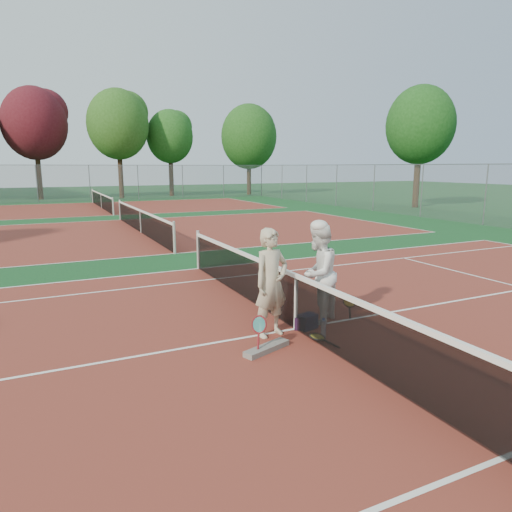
# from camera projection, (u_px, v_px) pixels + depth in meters

# --- Properties ---
(ground) EXTENTS (130.00, 130.00, 0.00)m
(ground) POSITION_uv_depth(u_px,v_px,m) (295.00, 329.00, 8.22)
(ground) COLOR #113E1B
(ground) RESTS_ON ground
(court_main) EXTENTS (23.77, 10.97, 0.01)m
(court_main) POSITION_uv_depth(u_px,v_px,m) (295.00, 329.00, 8.22)
(court_main) COLOR maroon
(court_main) RESTS_ON ground
(court_far_a) EXTENTS (23.77, 10.97, 0.01)m
(court_far_a) POSITION_uv_depth(u_px,v_px,m) (141.00, 233.00, 20.18)
(court_far_a) COLOR maroon
(court_far_a) RESTS_ON ground
(court_far_b) EXTENTS (23.77, 10.97, 0.01)m
(court_far_b) POSITION_uv_depth(u_px,v_px,m) (102.00, 208.00, 32.14)
(court_far_b) COLOR maroon
(court_far_b) RESTS_ON ground
(net_main) EXTENTS (0.10, 10.98, 1.02)m
(net_main) POSITION_uv_depth(u_px,v_px,m) (296.00, 302.00, 8.12)
(net_main) COLOR black
(net_main) RESTS_ON ground
(net_far_a) EXTENTS (0.10, 10.98, 1.02)m
(net_far_a) POSITION_uv_depth(u_px,v_px,m) (141.00, 221.00, 20.08)
(net_far_a) COLOR black
(net_far_a) RESTS_ON ground
(net_far_b) EXTENTS (0.10, 10.98, 1.02)m
(net_far_b) POSITION_uv_depth(u_px,v_px,m) (101.00, 201.00, 32.04)
(net_far_b) COLOR black
(net_far_b) RESTS_ON ground
(fence_back) EXTENTS (32.00, 0.06, 3.00)m
(fence_back) POSITION_uv_depth(u_px,v_px,m) (90.00, 183.00, 38.05)
(fence_back) COLOR slate
(fence_back) RESTS_ON ground
(player_a) EXTENTS (0.77, 0.59, 1.87)m
(player_a) POSITION_uv_depth(u_px,v_px,m) (271.00, 283.00, 7.75)
(player_a) COLOR #BAAD90
(player_a) RESTS_ON ground
(player_b) EXTENTS (1.15, 1.08, 1.87)m
(player_b) POSITION_uv_depth(u_px,v_px,m) (318.00, 274.00, 8.43)
(player_b) COLOR white
(player_b) RESTS_ON ground
(racket_red) EXTENTS (0.35, 0.34, 0.57)m
(racket_red) POSITION_uv_depth(u_px,v_px,m) (259.00, 334.00, 7.17)
(racket_red) COLOR maroon
(racket_red) RESTS_ON ground
(racket_black_held) EXTENTS (0.44, 0.44, 0.52)m
(racket_black_held) POSITION_uv_depth(u_px,v_px,m) (349.00, 310.00, 8.49)
(racket_black_held) COLOR black
(racket_black_held) RESTS_ON ground
(racket_spare) EXTENTS (0.42, 0.65, 0.09)m
(racket_spare) POSITION_uv_depth(u_px,v_px,m) (317.00, 338.00, 7.67)
(racket_spare) COLOR black
(racket_spare) RESTS_ON ground
(sports_bag_navy) EXTENTS (0.39, 0.31, 0.27)m
(sports_bag_navy) POSITION_uv_depth(u_px,v_px,m) (307.00, 322.00, 8.22)
(sports_bag_navy) COLOR #101632
(sports_bag_navy) RESTS_ON ground
(sports_bag_purple) EXTENTS (0.33, 0.30, 0.23)m
(sports_bag_purple) POSITION_uv_depth(u_px,v_px,m) (302.00, 323.00, 8.20)
(sports_bag_purple) COLOR black
(sports_bag_purple) RESTS_ON ground
(net_cover_canvas) EXTENTS (0.89, 0.49, 0.09)m
(net_cover_canvas) POSITION_uv_depth(u_px,v_px,m) (267.00, 348.00, 7.23)
(net_cover_canvas) COLOR #65605B
(net_cover_canvas) RESTS_ON ground
(water_bottle) EXTENTS (0.09, 0.09, 0.30)m
(water_bottle) POSITION_uv_depth(u_px,v_px,m) (323.00, 329.00, 7.80)
(water_bottle) COLOR #C9E0FF
(water_bottle) RESTS_ON ground
(tree_back_maroon) EXTENTS (5.41, 5.41, 9.64)m
(tree_back_maroon) POSITION_uv_depth(u_px,v_px,m) (34.00, 124.00, 39.23)
(tree_back_maroon) COLOR #382314
(tree_back_maroon) RESTS_ON ground
(tree_back_3) EXTENTS (5.47, 5.47, 9.77)m
(tree_back_3) POSITION_uv_depth(u_px,v_px,m) (118.00, 124.00, 41.09)
(tree_back_3) COLOR #382314
(tree_back_3) RESTS_ON ground
(tree_back_4) EXTENTS (4.47, 4.47, 8.32)m
(tree_back_4) POSITION_uv_depth(u_px,v_px,m) (170.00, 137.00, 44.32)
(tree_back_4) COLOR #382314
(tree_back_4) RESTS_ON ground
(tree_back_5) EXTENTS (5.66, 5.66, 9.12)m
(tree_back_5) POSITION_uv_depth(u_px,v_px,m) (249.00, 137.00, 46.45)
(tree_back_5) COLOR #382314
(tree_back_5) RESTS_ON ground
(tree_right_1) EXTENTS (4.69, 4.69, 8.41)m
(tree_right_1) POSITION_uv_depth(u_px,v_px,m) (420.00, 125.00, 31.64)
(tree_right_1) COLOR #382314
(tree_right_1) RESTS_ON ground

